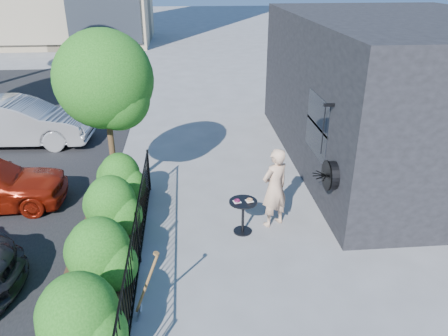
{
  "coord_description": "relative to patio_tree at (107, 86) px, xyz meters",
  "views": [
    {
      "loc": [
        -0.51,
        -6.97,
        5.15
      ],
      "look_at": [
        0.26,
        1.56,
        1.2
      ],
      "focal_mm": 35.0,
      "sensor_mm": 36.0,
      "label": 1
    }
  ],
  "objects": [
    {
      "name": "ground",
      "position": [
        2.24,
        -2.76,
        -2.76
      ],
      "size": [
        120.0,
        120.0,
        0.0
      ],
      "primitive_type": "plane",
      "color": "gray",
      "rests_on": "ground"
    },
    {
      "name": "shop_building",
      "position": [
        7.73,
        1.74,
        -0.76
      ],
      "size": [
        6.22,
        9.0,
        4.0
      ],
      "color": "black",
      "rests_on": "ground"
    },
    {
      "name": "fence",
      "position": [
        0.74,
        -2.76,
        -2.2
      ],
      "size": [
        0.05,
        6.05,
        1.1
      ],
      "color": "black",
      "rests_on": "ground"
    },
    {
      "name": "planting_bed",
      "position": [
        0.04,
        -2.76,
        -2.72
      ],
      "size": [
        1.3,
        6.0,
        0.08
      ],
      "primitive_type": "cube",
      "color": "#382616",
      "rests_on": "ground"
    },
    {
      "name": "shrubs",
      "position": [
        0.14,
        -2.66,
        -2.06
      ],
      "size": [
        1.1,
        5.6,
        1.24
      ],
      "color": "#195112",
      "rests_on": "ground"
    },
    {
      "name": "patio_tree",
      "position": [
        0.0,
        0.0,
        0.0
      ],
      "size": [
        2.2,
        2.2,
        3.94
      ],
      "color": "#3F2B19",
      "rests_on": "ground"
    },
    {
      "name": "cafe_table",
      "position": [
        2.83,
        -1.88,
        -2.25
      ],
      "size": [
        0.59,
        0.59,
        0.79
      ],
      "rotation": [
        0.0,
        0.0,
        0.23
      ],
      "color": "black",
      "rests_on": "ground"
    },
    {
      "name": "woman",
      "position": [
        3.53,
        -1.63,
        -1.87
      ],
      "size": [
        0.78,
        0.69,
        1.79
      ],
      "primitive_type": "imported",
      "rotation": [
        0.0,
        0.0,
        3.65
      ],
      "color": "#D8AC8B",
      "rests_on": "ground"
    },
    {
      "name": "shovel",
      "position": [
        0.98,
        -4.24,
        -2.2
      ],
      "size": [
        0.45,
        0.17,
        1.29
      ],
      "color": "brown",
      "rests_on": "ground"
    },
    {
      "name": "car_silver",
      "position": [
        -3.54,
        3.8,
        -2.03
      ],
      "size": [
        4.53,
        1.79,
        1.47
      ],
      "primitive_type": "imported",
      "rotation": [
        0.0,
        0.0,
        1.52
      ],
      "color": "#A5A5AA",
      "rests_on": "ground"
    }
  ]
}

